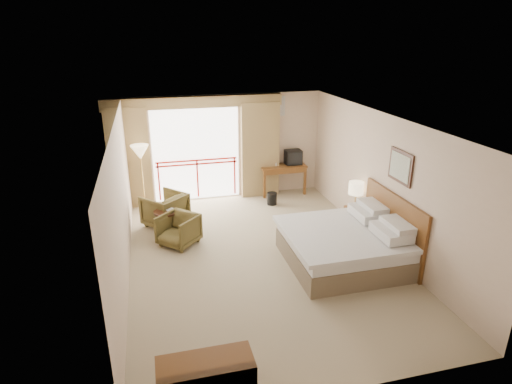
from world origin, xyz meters
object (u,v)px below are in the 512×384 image
object	(u,v)px
floor_lamp	(140,155)
bed	(345,245)
armchair_far	(166,225)
side_table	(166,219)
desk	(282,171)
table_lamp	(356,189)
wastebasket	(272,199)
armchair_near	(179,244)
tv	(293,157)
nightstand	(355,220)

from	to	relation	value
floor_lamp	bed	bearing A→B (deg)	-44.08
armchair_far	side_table	size ratio (longest dim) A/B	1.49
bed	armchair_far	size ratio (longest dim) A/B	2.53
desk	table_lamp	bearing A→B (deg)	-69.26
wastebasket	armchair_near	size ratio (longest dim) A/B	0.43
armchair_far	side_table	xyz separation A→B (m)	(0.00, -0.53, 0.39)
side_table	table_lamp	bearing A→B (deg)	-10.43
armchair_near	desk	bearing A→B (deg)	83.39
table_lamp	armchair_far	bearing A→B (deg)	162.47
tv	armchair_near	bearing A→B (deg)	-156.02
tv	side_table	distance (m)	4.01
armchair_near	floor_lamp	world-z (taller)	floor_lamp
bed	desk	bearing A→B (deg)	90.41
table_lamp	floor_lamp	bearing A→B (deg)	153.16
table_lamp	armchair_far	size ratio (longest dim) A/B	0.68
bed	wastebasket	size ratio (longest dim) A/B	6.78
wastebasket	side_table	size ratio (longest dim) A/B	0.56
bed	tv	size ratio (longest dim) A/B	4.93
bed	floor_lamp	world-z (taller)	floor_lamp
nightstand	floor_lamp	size ratio (longest dim) A/B	0.32
armchair_near	side_table	bearing A→B (deg)	157.79
armchair_far	side_table	bearing A→B (deg)	49.01
tv	bed	bearing A→B (deg)	-105.69
nightstand	armchair_far	size ratio (longest dim) A/B	0.63
table_lamp	bed	bearing A→B (deg)	-122.31
nightstand	armchair_near	world-z (taller)	nightstand
desk	wastebasket	xyz separation A→B (m)	(-0.49, -0.78, -0.47)
bed	armchair_near	distance (m)	3.40
nightstand	table_lamp	size ratio (longest dim) A/B	0.93
armchair_far	side_table	world-z (taller)	side_table
nightstand	desk	distance (m)	2.87
nightstand	tv	world-z (taller)	tv
nightstand	floor_lamp	world-z (taller)	floor_lamp
bed	table_lamp	world-z (taller)	table_lamp
armchair_far	floor_lamp	bearing A→B (deg)	-107.26
nightstand	floor_lamp	distance (m)	5.18
nightstand	wastebasket	distance (m)	2.35
bed	desk	world-z (taller)	bed
nightstand	armchair_near	size ratio (longest dim) A/B	0.74
wastebasket	tv	bearing A→B (deg)	42.38
table_lamp	desk	size ratio (longest dim) A/B	0.47
floor_lamp	desk	bearing A→B (deg)	6.23
bed	nightstand	distance (m)	1.48
tv	armchair_far	distance (m)	3.87
desk	nightstand	bearing A→B (deg)	-69.56
desk	bed	bearing A→B (deg)	-86.36
bed	nightstand	world-z (taller)	bed
bed	armchair_near	xyz separation A→B (m)	(-3.01, 1.54, -0.38)
table_lamp	floor_lamp	size ratio (longest dim) A/B	0.35
armchair_near	side_table	xyz separation A→B (m)	(-0.21, 0.49, 0.39)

